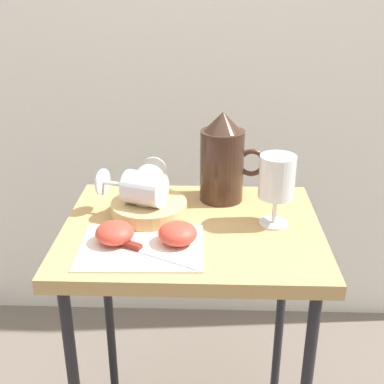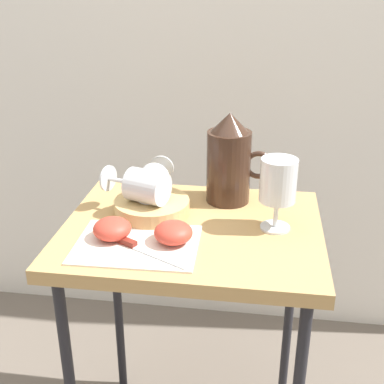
# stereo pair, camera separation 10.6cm
# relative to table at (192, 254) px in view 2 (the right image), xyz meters

# --- Properties ---
(table) EXTENTS (0.56, 0.44, 0.66)m
(table) POSITION_rel_table_xyz_m (0.00, 0.00, 0.00)
(table) COLOR tan
(table) RESTS_ON ground_plane
(linen_napkin) EXTENTS (0.25, 0.19, 0.00)m
(linen_napkin) POSITION_rel_table_xyz_m (-0.10, -0.10, 0.07)
(linen_napkin) COLOR silver
(linen_napkin) RESTS_ON table
(basket_tray) EXTENTS (0.17, 0.17, 0.03)m
(basket_tray) POSITION_rel_table_xyz_m (-0.10, 0.04, 0.09)
(basket_tray) COLOR tan
(basket_tray) RESTS_ON table
(pitcher) EXTENTS (0.16, 0.10, 0.22)m
(pitcher) POSITION_rel_table_xyz_m (0.07, 0.14, 0.16)
(pitcher) COLOR #382319
(pitcher) RESTS_ON table
(wine_glass_upright) EXTENTS (0.08, 0.08, 0.16)m
(wine_glass_upright) POSITION_rel_table_xyz_m (0.18, 0.01, 0.17)
(wine_glass_upright) COLOR silver
(wine_glass_upright) RESTS_ON table
(wine_glass_tipped_near) EXTENTS (0.16, 0.11, 0.08)m
(wine_glass_tipped_near) POSITION_rel_table_xyz_m (-0.11, 0.03, 0.14)
(wine_glass_tipped_near) COLOR silver
(wine_glass_tipped_near) RESTS_ON basket_tray
(wine_glass_tipped_far) EXTENTS (0.07, 0.14, 0.07)m
(wine_glass_tipped_far) POSITION_rel_table_xyz_m (-0.10, 0.06, 0.14)
(wine_glass_tipped_far) COLOR silver
(wine_glass_tipped_far) RESTS_ON basket_tray
(apple_half_left) EXTENTS (0.08, 0.08, 0.04)m
(apple_half_left) POSITION_rel_table_xyz_m (-0.15, -0.08, 0.10)
(apple_half_left) COLOR #CC3D2D
(apple_half_left) RESTS_ON linen_napkin
(apple_half_right) EXTENTS (0.08, 0.08, 0.04)m
(apple_half_right) POSITION_rel_table_xyz_m (-0.03, -0.08, 0.10)
(apple_half_right) COLOR #CC3D2D
(apple_half_right) RESTS_ON linen_napkin
(knife) EXTENTS (0.19, 0.11, 0.01)m
(knife) POSITION_rel_table_xyz_m (-0.11, -0.11, 0.08)
(knife) COLOR silver
(knife) RESTS_ON linen_napkin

